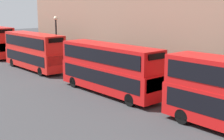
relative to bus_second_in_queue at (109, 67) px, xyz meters
The scene contains 4 objects.
bus_second_in_queue is the anchor object (origin of this frame).
bus_third_in_queue 13.83m from the bus_second_in_queue, 90.00° to the left, with size 2.59×10.56×4.35m.
street_lamp 12.05m from the bus_second_in_queue, 80.70° to the left, with size 0.44×0.44×6.35m.
pedestrian 6.86m from the bus_second_in_queue, 70.05° to the right, with size 0.36×0.36×1.79m.
Camera 1 is at (-15.44, -1.79, 7.44)m, focal length 50.00 mm.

